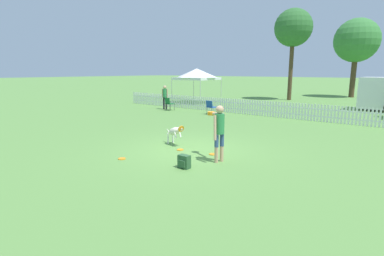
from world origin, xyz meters
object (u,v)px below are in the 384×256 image
Objects in this scene: frisbee_midfield at (122,159)px; folding_chair_center at (211,106)px; backpack_on_grass at (184,162)px; tree_left_grove at (357,41)px; folding_chair_blue_left at (169,103)px; frisbee_near_dog at (213,154)px; canopy_tent_secondary at (197,74)px; leaping_dog at (175,131)px; spectator_standing at (165,95)px; tree_right_grove at (293,29)px; handler_person at (219,127)px; frisbee_near_handler at (180,150)px.

folding_chair_center is at bearing 109.19° from frisbee_midfield.
tree_left_grove is (-1.06, 27.31, 5.25)m from backpack_on_grass.
folding_chair_blue_left is (-6.49, 9.14, 0.50)m from frisbee_midfield.
folding_chair_blue_left is at bearing 125.41° from frisbee_midfield.
canopy_tent_secondary is (-9.69, 11.84, 2.32)m from frisbee_near_dog.
backpack_on_grass is (1.90, -1.78, -0.31)m from leaping_dog.
tree_right_grove is (4.17, 11.88, 5.22)m from spectator_standing.
handler_person is 7.32× the size of frisbee_near_handler.
backpack_on_grass is at bearing 130.89° from folding_chair_center.
canopy_tent_secondary is (-10.22, 12.34, 1.30)m from handler_person.
leaping_dog reaches higher than backpack_on_grass.
frisbee_midfield is at bearing -165.83° from backpack_on_grass.
canopy_tent_secondary reaches higher than frisbee_near_dog.
leaping_dog is at bearing 87.47° from frisbee_midfield.
leaping_dog is 10.11m from spectator_standing.
folding_chair_center reaches higher than frisbee_midfield.
canopy_tent_secondary is 16.72m from tree_left_grove.
leaping_dog is 0.14× the size of tree_left_grove.
backpack_on_grass is at bearing -84.69° from frisbee_near_dog.
tree_right_grove reaches higher than tree_left_grove.
canopy_tent_secondary reaches higher than frisbee_near_handler.
frisbee_near_dog is at bearing 10.67° from frisbee_near_handler.
frisbee_midfield is at bearing -82.22° from tree_right_grove.
leaping_dog reaches higher than frisbee_midfield.
folding_chair_center is (-5.65, 7.77, -0.54)m from handler_person.
frisbee_near_dog is 1.00× the size of frisbee_midfield.
frisbee_near_handler is at bearing 97.61° from handler_person.
spectator_standing is at bearing 135.64° from backpack_on_grass.
canopy_tent_secondary is at bearing -128.73° from leaping_dog.
backpack_on_grass is at bearing 14.17° from frisbee_midfield.
tree_right_grove is at bearing 103.30° from backpack_on_grass.
frisbee_near_dog is at bearing -76.06° from tree_right_grove.
folding_chair_center reaches higher than leaping_dog.
folding_chair_center is at bearing -137.61° from leaping_dog.
handler_person is at bearing 118.67° from spectator_standing.
frisbee_near_handler is at bearing 143.18° from folding_chair_blue_left.
spectator_standing reaches higher than frisbee_midfield.
folding_chair_center is at bearing 53.04° from handler_person.
tree_left_grove is at bearing 88.06° from frisbee_midfield.
frisbee_near_handler is at bearing 128.01° from folding_chair_center.
frisbee_midfield is at bearing -60.65° from canopy_tent_secondary.
folding_chair_blue_left is at bearing 134.71° from frisbee_near_handler.
frisbee_near_handler is 8.48m from folding_chair_center.
backpack_on_grass is 0.43× the size of folding_chair_blue_left.
handler_person is 21.01m from tree_right_grove.
frisbee_near_handler and frisbee_midfield have the same top height.
frisbee_midfield is (-0.10, -2.28, -0.48)m from leaping_dog.
tree_right_grove reaches higher than canopy_tent_secondary.
backpack_on_grass is 0.22× the size of spectator_standing.
spectator_standing is at bearing 140.78° from frisbee_near_dog.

